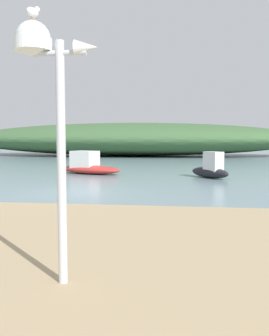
% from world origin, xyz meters
% --- Properties ---
extents(ground_plane, '(120.00, 120.00, 0.00)m').
position_xyz_m(ground_plane, '(0.00, 0.00, 0.00)').
color(ground_plane, gray).
extents(distant_hill, '(42.76, 14.13, 4.05)m').
position_xyz_m(distant_hill, '(-2.20, 31.60, 2.02)').
color(distant_hill, '#3D6038').
rests_on(distant_hill, ground).
extents(mast_structure, '(1.10, 0.49, 3.46)m').
position_xyz_m(mast_structure, '(2.56, -9.31, 3.01)').
color(mast_structure, silver).
rests_on(mast_structure, beach_sand).
extents(seagull_on_radar, '(0.15, 0.28, 0.20)m').
position_xyz_m(seagull_on_radar, '(2.42, -9.30, 3.78)').
color(seagull_on_radar, orange).
rests_on(seagull_on_radar, mast_structure).
extents(motorboat_inner_mooring, '(2.32, 2.63, 1.43)m').
position_xyz_m(motorboat_inner_mooring, '(5.91, 6.13, 0.50)').
color(motorboat_inner_mooring, black).
rests_on(motorboat_inner_mooring, ground).
extents(motorboat_off_point, '(4.36, 2.86, 1.38)m').
position_xyz_m(motorboat_off_point, '(-1.28, 7.73, 0.48)').
color(motorboat_off_point, '#B72D28').
rests_on(motorboat_off_point, ground).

